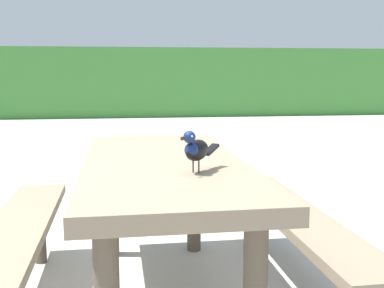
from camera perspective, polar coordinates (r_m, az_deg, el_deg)
hedge_wall at (r=13.09m, az=-8.84°, el=7.23°), size 28.00×1.40×1.79m
picnic_table_foreground at (r=2.39m, az=-3.41°, el=-6.21°), size 1.71×1.81×0.74m
bird_grackle at (r=2.02m, az=0.43°, el=-0.58°), size 0.20×0.24×0.18m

